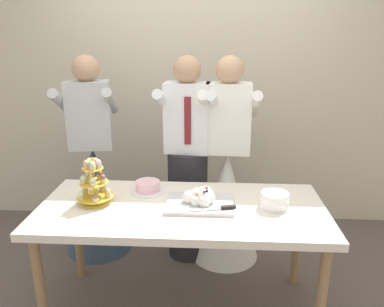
# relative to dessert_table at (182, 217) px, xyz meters

# --- Properties ---
(ground_plane) EXTENTS (8.00, 8.00, 0.00)m
(ground_plane) POSITION_rel_dessert_table_xyz_m (0.00, 0.00, -0.70)
(ground_plane) COLOR #564C47
(rear_wall) EXTENTS (5.20, 0.10, 2.90)m
(rear_wall) POSITION_rel_dessert_table_xyz_m (0.00, 1.43, 0.75)
(rear_wall) COLOR beige
(rear_wall) RESTS_ON ground_plane
(dessert_table) EXTENTS (1.80, 0.80, 0.78)m
(dessert_table) POSITION_rel_dessert_table_xyz_m (0.00, 0.00, 0.00)
(dessert_table) COLOR silver
(dessert_table) RESTS_ON ground_plane
(cupcake_stand) EXTENTS (0.23, 0.23, 0.31)m
(cupcake_stand) POSITION_rel_dessert_table_xyz_m (-0.56, 0.01, 0.20)
(cupcake_stand) COLOR gold
(cupcake_stand) RESTS_ON dessert_table
(main_cake_tray) EXTENTS (0.43, 0.31, 0.13)m
(main_cake_tray) POSITION_rel_dessert_table_xyz_m (0.12, 0.02, 0.11)
(main_cake_tray) COLOR silver
(main_cake_tray) RESTS_ON dessert_table
(plate_stack) EXTENTS (0.18, 0.18, 0.10)m
(plate_stack) POSITION_rel_dessert_table_xyz_m (0.57, 0.01, 0.12)
(plate_stack) COLOR white
(plate_stack) RESTS_ON dessert_table
(round_cake) EXTENTS (0.24, 0.24, 0.07)m
(round_cake) POSITION_rel_dessert_table_xyz_m (-0.25, 0.22, 0.11)
(round_cake) COLOR white
(round_cake) RESTS_ON dessert_table
(person_groom) EXTENTS (0.51, 0.53, 1.66)m
(person_groom) POSITION_rel_dessert_table_xyz_m (-0.01, 0.68, 0.05)
(person_groom) COLOR #232328
(person_groom) RESTS_ON ground_plane
(person_bride) EXTENTS (0.56, 0.56, 1.66)m
(person_bride) POSITION_rel_dessert_table_xyz_m (0.30, 0.68, -0.12)
(person_bride) COLOR white
(person_bride) RESTS_ON ground_plane
(person_guest) EXTENTS (0.56, 0.56, 1.66)m
(person_guest) POSITION_rel_dessert_table_xyz_m (-0.79, 0.74, -0.12)
(person_guest) COLOR #334760
(person_guest) RESTS_ON ground_plane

